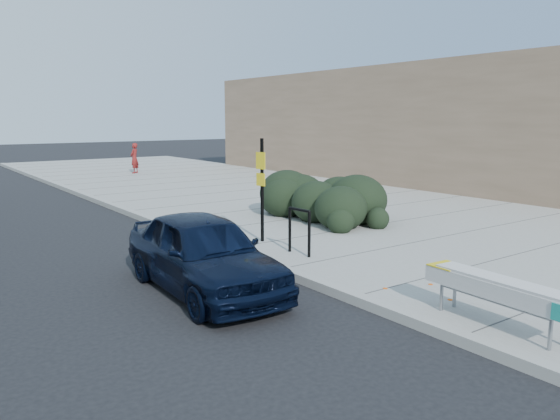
{
  "coord_description": "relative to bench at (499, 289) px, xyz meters",
  "views": [
    {
      "loc": [
        -5.98,
        -8.06,
        2.97
      ],
      "look_at": [
        0.86,
        1.35,
        1.0
      ],
      "focal_mm": 35.0,
      "sensor_mm": 36.0,
      "label": 1
    }
  ],
  "objects": [
    {
      "name": "bench",
      "position": [
        0.0,
        0.0,
        0.0
      ],
      "size": [
        0.57,
        2.23,
        0.67
      ],
      "rotation": [
        0.0,
        0.0,
        -0.05
      ],
      "color": "gray",
      "rests_on": "sidewalk_near"
    },
    {
      "name": "ground",
      "position": [
        -0.6,
        4.06,
        -0.68
      ],
      "size": [
        120.0,
        120.0,
        0.0
      ],
      "primitive_type": "plane",
      "color": "black",
      "rests_on": "ground"
    },
    {
      "name": "building_near",
      "position": [
        13.4,
        7.06,
        1.97
      ],
      "size": [
        6.0,
        36.0,
        5.0
      ],
      "primitive_type": "cube",
      "color": "brown",
      "rests_on": "sidewalk_near"
    },
    {
      "name": "sidewalk_near",
      "position": [
        5.0,
        9.06,
        -0.6
      ],
      "size": [
        11.2,
        50.0,
        0.15
      ],
      "primitive_type": "cube",
      "color": "gray",
      "rests_on": "ground"
    },
    {
      "name": "pedestrian",
      "position": [
        3.83,
        23.06,
        0.24
      ],
      "size": [
        0.67,
        0.65,
        1.55
      ],
      "primitive_type": "imported",
      "rotation": [
        0.0,
        0.0,
        3.86
      ],
      "color": "maroon",
      "rests_on": "sidewalk_near"
    },
    {
      "name": "hedge",
      "position": [
        3.4,
        7.63,
        0.22
      ],
      "size": [
        2.95,
        4.39,
        1.51
      ],
      "primitive_type": "ellipsoid",
      "rotation": [
        0.0,
        0.0,
        0.25
      ],
      "color": "black",
      "rests_on": "sidewalk_near"
    },
    {
      "name": "curb_near",
      "position": [
        -0.6,
        9.06,
        -0.59
      ],
      "size": [
        0.22,
        50.0,
        0.17
      ],
      "primitive_type": "cube",
      "color": "#9E9E99",
      "rests_on": "ground"
    },
    {
      "name": "sedan_navy",
      "position": [
        -2.29,
        4.13,
        0.01
      ],
      "size": [
        1.82,
        4.1,
        1.37
      ],
      "primitive_type": "imported",
      "rotation": [
        0.0,
        0.0,
        -0.05
      ],
      "color": "black",
      "rests_on": "ground"
    },
    {
      "name": "sign_post",
      "position": [
        0.32,
        6.21,
        0.82
      ],
      "size": [
        0.12,
        0.27,
        2.37
      ],
      "rotation": [
        0.0,
        0.0,
        0.22
      ],
      "color": "black",
      "rests_on": "sidewalk_near"
    },
    {
      "name": "bike_rack",
      "position": [
        0.27,
        4.75,
        0.06
      ],
      "size": [
        0.1,
        0.67,
        0.98
      ],
      "rotation": [
        0.0,
        0.0,
        0.06
      ],
      "color": "black",
      "rests_on": "sidewalk_near"
    }
  ]
}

